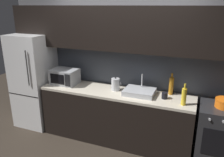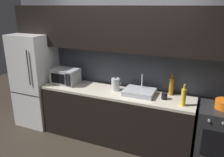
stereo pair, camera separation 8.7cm
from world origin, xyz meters
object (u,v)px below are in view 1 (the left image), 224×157
refrigerator (34,81)px  kettle (116,84)px  microwave (65,77)px  oven_range (218,135)px  mug_dark (165,96)px  wine_bottle_amber (171,86)px  wine_bottle_yellow (184,96)px

refrigerator → kettle: (1.64, 0.06, 0.12)m
refrigerator → microwave: bearing=1.6°
oven_range → mug_dark: mug_dark is taller
refrigerator → microwave: (0.68, 0.02, 0.16)m
refrigerator → oven_range: refrigerator is taller
refrigerator → mug_dark: (2.46, -0.00, 0.07)m
wine_bottle_amber → microwave: bearing=-173.9°
microwave → wine_bottle_amber: 1.85m
kettle → wine_bottle_yellow: wine_bottle_yellow is taller
oven_range → wine_bottle_amber: 0.98m
refrigerator → oven_range: bearing=-0.0°
microwave → kettle: (0.96, 0.04, -0.03)m
kettle → microwave: bearing=-177.6°
kettle → mug_dark: size_ratio=2.27×
refrigerator → kettle: size_ratio=7.76×
oven_range → kettle: kettle is taller
microwave → wine_bottle_yellow: 2.07m
wine_bottle_yellow → wine_bottle_amber: 0.41m
microwave → kettle: 0.96m
microwave → wine_bottle_amber: size_ratio=1.33×
microwave → kettle: microwave is taller
oven_range → wine_bottle_yellow: 0.79m
kettle → wine_bottle_yellow: 1.12m
oven_range → wine_bottle_amber: (-0.75, 0.22, 0.59)m
kettle → wine_bottle_yellow: size_ratio=0.72×
refrigerator → wine_bottle_amber: size_ratio=5.09×
kettle → mug_dark: bearing=-4.0°
refrigerator → wine_bottle_amber: bearing=4.9°
microwave → mug_dark: (1.78, -0.02, -0.09)m
kettle → mug_dark: 0.83m
refrigerator → oven_range: (3.27, -0.00, -0.43)m
refrigerator → wine_bottle_amber: refrigerator is taller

